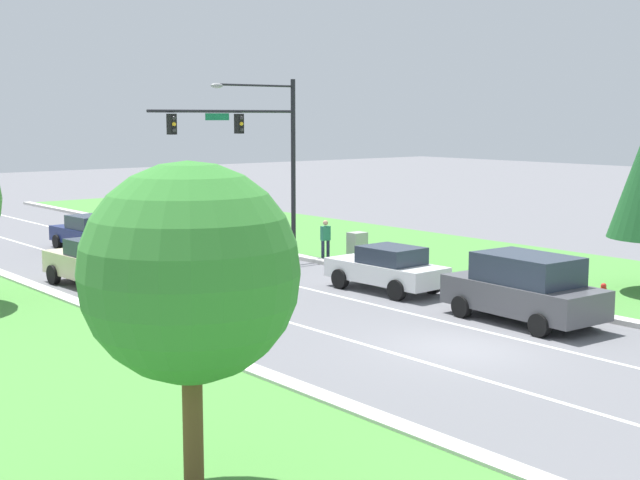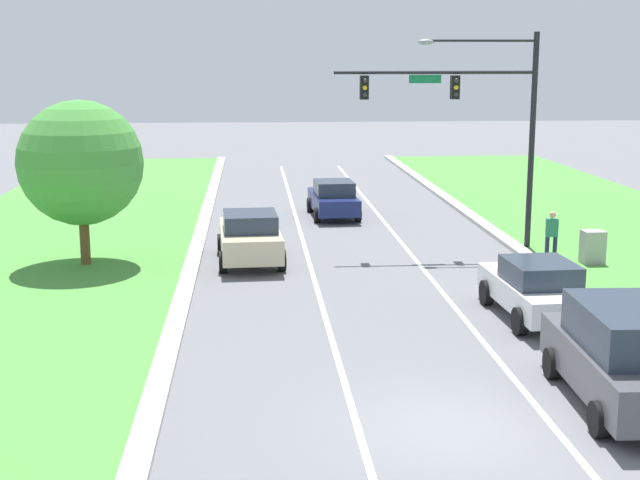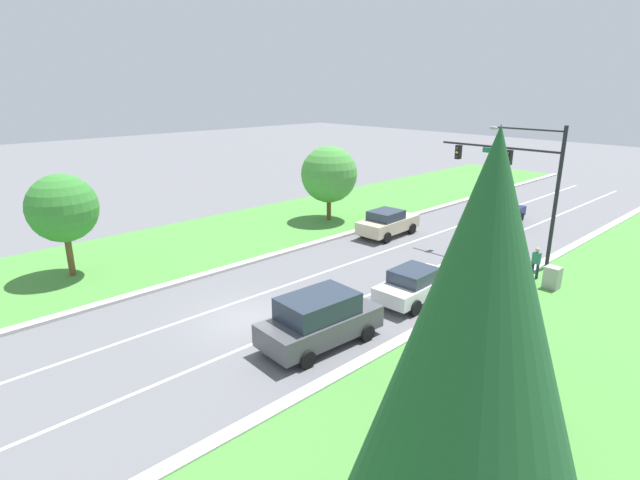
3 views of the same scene
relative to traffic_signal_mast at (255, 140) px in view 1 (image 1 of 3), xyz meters
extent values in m
plane|color=slate|center=(-4.05, -15.19, -5.02)|extent=(160.00, 160.00, 0.00)
cube|color=beige|center=(1.60, -15.19, -4.95)|extent=(0.50, 90.00, 0.15)
cube|color=beige|center=(-9.70, -15.19, -4.95)|extent=(0.50, 90.00, 0.15)
cube|color=#4C8E3D|center=(-14.95, -15.19, -4.98)|extent=(10.00, 90.00, 0.08)
cube|color=white|center=(-5.85, -15.19, -5.02)|extent=(0.14, 81.00, 0.01)
cube|color=white|center=(-2.25, -15.19, -5.02)|extent=(0.14, 81.00, 0.01)
cylinder|color=black|center=(2.01, 0.01, -1.25)|extent=(0.20, 0.20, 7.55)
cylinder|color=black|center=(-1.45, 0.01, 1.17)|extent=(6.93, 0.12, 0.12)
cube|color=#147042|center=(-1.80, 0.01, 0.95)|extent=(1.10, 0.04, 0.28)
cylinder|color=black|center=(0.11, 0.01, 2.22)|extent=(3.81, 0.09, 0.09)
ellipsoid|color=gray|center=(-1.80, 0.01, 2.17)|extent=(0.56, 0.28, 0.20)
cube|color=black|center=(-0.76, 0.01, 0.67)|extent=(0.28, 0.32, 0.80)
sphere|color=#2D2D2D|center=(-0.76, -0.16, 0.90)|extent=(0.16, 0.16, 0.16)
sphere|color=yellow|center=(-0.76, -0.16, 0.67)|extent=(0.16, 0.16, 0.16)
sphere|color=#2D2D2D|center=(-0.76, -0.16, 0.44)|extent=(0.16, 0.16, 0.16)
cube|color=black|center=(-3.87, 0.01, 0.67)|extent=(0.28, 0.32, 0.80)
sphere|color=#2D2D2D|center=(-3.87, -0.16, 0.90)|extent=(0.16, 0.16, 0.16)
sphere|color=yellow|center=(-3.87, -0.16, 0.67)|extent=(0.16, 0.16, 0.16)
sphere|color=#2D2D2D|center=(-3.87, -0.16, 0.44)|extent=(0.16, 0.16, 0.16)
cube|color=white|center=(-0.41, -8.40, -4.35)|extent=(1.95, 4.48, 0.65)
cube|color=#283342|center=(-0.40, -8.66, -3.73)|extent=(1.68, 2.05, 0.58)
cylinder|color=black|center=(0.41, -7.00, -4.68)|extent=(0.27, 0.70, 0.69)
cylinder|color=black|center=(-1.33, -7.07, -4.68)|extent=(0.27, 0.70, 0.69)
cylinder|color=black|center=(0.52, -9.73, -4.68)|extent=(0.27, 0.70, 0.69)
cylinder|color=black|center=(-1.23, -9.80, -4.68)|extent=(0.27, 0.70, 0.69)
cube|color=beige|center=(-7.81, -1.32, -4.27)|extent=(2.14, 4.62, 0.79)
cube|color=#283342|center=(-7.80, -1.59, -3.59)|extent=(1.82, 2.12, 0.57)
cylinder|color=black|center=(-6.95, 0.13, -4.67)|extent=(0.28, 0.71, 0.70)
cylinder|color=black|center=(-8.82, 0.03, -4.67)|extent=(0.28, 0.71, 0.70)
cylinder|color=black|center=(-6.81, -2.67, -4.67)|extent=(0.28, 0.71, 0.70)
cylinder|color=black|center=(-8.67, -2.77, -4.67)|extent=(0.28, 0.71, 0.70)
cube|color=navy|center=(-4.26, 7.11, -4.37)|extent=(1.92, 4.35, 0.67)
cube|color=#283342|center=(-4.24, 6.86, -3.74)|extent=(1.65, 1.99, 0.59)
cylinder|color=black|center=(-3.47, 8.48, -4.71)|extent=(0.27, 0.63, 0.62)
cylinder|color=black|center=(-5.16, 8.40, -4.71)|extent=(0.27, 0.63, 0.62)
cylinder|color=black|center=(-3.35, 5.83, -4.71)|extent=(0.27, 0.63, 0.62)
cylinder|color=black|center=(-5.05, 5.75, -4.71)|extent=(0.27, 0.63, 0.62)
cube|color=#4C4C51|center=(-0.51, -14.35, -4.26)|extent=(2.31, 4.90, 0.86)
cube|color=#283342|center=(-0.51, -14.47, -3.42)|extent=(2.00, 2.97, 0.82)
cylinder|color=black|center=(0.58, -12.92, -4.69)|extent=(0.27, 0.67, 0.66)
cylinder|color=black|center=(-1.44, -12.82, -4.69)|extent=(0.27, 0.67, 0.66)
cylinder|color=black|center=(0.43, -15.89, -4.69)|extent=(0.27, 0.67, 0.66)
cylinder|color=black|center=(-1.60, -15.79, -4.69)|extent=(0.27, 0.67, 0.66)
cube|color=#9E9E99|center=(3.36, -2.64, -4.45)|extent=(0.70, 0.60, 1.15)
cylinder|color=#232842|center=(2.08, -1.92, -4.60)|extent=(0.14, 0.14, 0.84)
cylinder|color=#232842|center=(2.34, -1.95, -4.60)|extent=(0.14, 0.14, 0.84)
cube|color=#287556|center=(2.21, -1.94, -3.88)|extent=(0.40, 0.26, 0.60)
sphere|color=tan|center=(2.21, -1.94, -3.44)|extent=(0.22, 0.22, 0.22)
cylinder|color=red|center=(3.47, -14.43, -4.75)|extent=(0.20, 0.20, 0.55)
sphere|color=red|center=(3.47, -14.43, -4.41)|extent=(0.18, 0.18, 0.18)
cylinder|color=red|center=(3.35, -14.43, -4.72)|extent=(0.10, 0.09, 0.09)
cylinder|color=red|center=(3.59, -14.43, -4.72)|extent=(0.10, 0.09, 0.09)
cylinder|color=brown|center=(-14.35, -18.83, -3.85)|extent=(0.32, 0.32, 2.35)
sphere|color=#388433|center=(-14.35, -18.83, -1.39)|extent=(3.40, 3.40, 3.40)
camera|label=1|loc=(-21.22, -30.44, 0.96)|focal=50.00mm
camera|label=2|loc=(-7.73, -30.30, 1.64)|focal=50.00mm
camera|label=3|loc=(11.86, -26.11, 4.47)|focal=28.00mm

